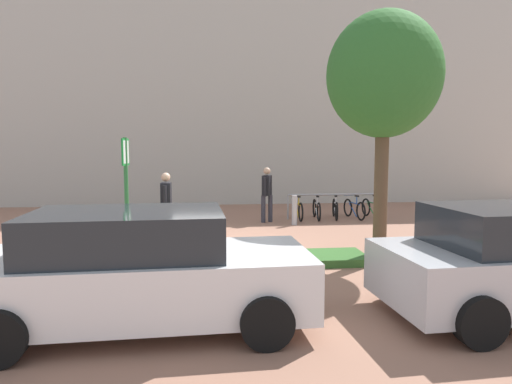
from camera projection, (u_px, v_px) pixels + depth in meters
ground_plane at (224, 247)px, 10.74m from camera, size 60.00×60.00×0.00m
building_facade at (216, 82)px, 18.77m from camera, size 28.00×1.20×10.00m
planter_strip at (194, 261)px, 9.11m from camera, size 7.00×1.10×0.16m
tree_sidewalk at (384, 77)px, 9.15m from camera, size 2.29×2.29×5.06m
parking_sign_post at (126, 183)px, 8.82m from camera, size 0.08×0.36×2.54m
bike_at_sign at (125, 247)px, 9.14m from camera, size 1.64×0.55×0.86m
bike_rack_cluster at (335, 208)px, 15.00m from camera, size 3.21×1.58×0.83m
bollard_steel at (294, 210)px, 13.77m from camera, size 0.16×0.16×0.90m
person_suited_navy at (267, 191)px, 14.24m from camera, size 0.38×0.58×1.72m
person_suited_dark at (166, 202)px, 11.35m from camera, size 0.42×0.61×1.72m
car_white_hatch at (141, 271)px, 5.92m from camera, size 4.37×2.16×1.54m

